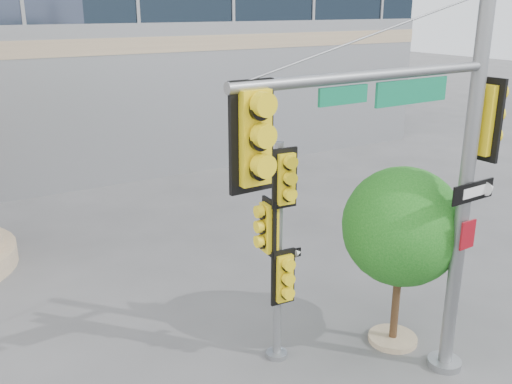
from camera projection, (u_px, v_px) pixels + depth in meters
ground at (323, 382)px, 10.54m from camera, size 120.00×120.00×0.00m
main_signal_pole at (420, 164)px, 9.03m from camera, size 5.31×0.68×6.83m
secondary_signal_pole at (279, 239)px, 10.40m from camera, size 0.75×0.59×4.35m
street_tree at (403, 231)px, 11.09m from camera, size 2.39×2.33×3.72m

